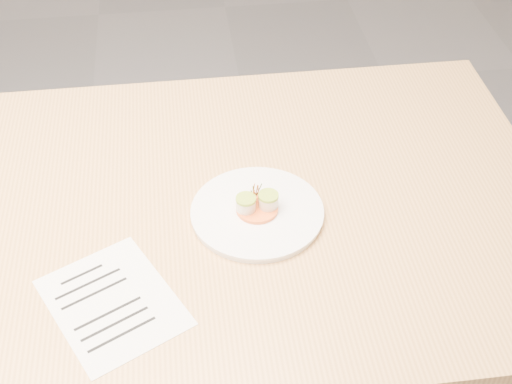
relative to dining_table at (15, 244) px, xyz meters
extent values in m
cube|color=tan|center=(0.00, 0.00, 0.05)|extent=(2.40, 1.00, 0.04)
cylinder|color=tan|center=(1.10, 0.40, -0.33)|extent=(0.07, 0.07, 0.71)
cylinder|color=white|center=(0.53, -0.05, 0.07)|extent=(0.28, 0.28, 0.01)
cylinder|color=white|center=(0.53, -0.05, 0.08)|extent=(0.29, 0.29, 0.01)
cylinder|color=orange|center=(0.53, -0.05, 0.09)|extent=(0.09, 0.09, 0.01)
cylinder|color=beige|center=(0.51, -0.05, 0.10)|extent=(0.04, 0.04, 0.03)
cylinder|color=beige|center=(0.55, -0.05, 0.10)|extent=(0.04, 0.04, 0.03)
cylinder|color=#A3BE34|center=(0.51, -0.05, 0.12)|extent=(0.04, 0.04, 0.01)
cylinder|color=#A3BE34|center=(0.55, -0.05, 0.12)|extent=(0.04, 0.04, 0.01)
cylinder|color=tan|center=(0.59, -0.09, 0.08)|extent=(0.04, 0.04, 0.00)
cube|color=white|center=(0.23, -0.25, 0.07)|extent=(0.32, 0.34, 0.00)
cube|color=black|center=(0.16, -0.17, 0.07)|extent=(0.08, 0.05, 0.00)
cube|color=black|center=(0.18, -0.20, 0.07)|extent=(0.12, 0.07, 0.00)
cube|color=black|center=(0.19, -0.22, 0.07)|extent=(0.12, 0.07, 0.00)
cube|color=black|center=(0.22, -0.28, 0.07)|extent=(0.12, 0.07, 0.00)
cube|color=black|center=(0.23, -0.30, 0.07)|extent=(0.12, 0.07, 0.00)
cube|color=black|center=(0.25, -0.33, 0.07)|extent=(0.12, 0.07, 0.00)
camera|label=1|loc=(0.39, -1.14, 1.13)|focal=50.00mm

